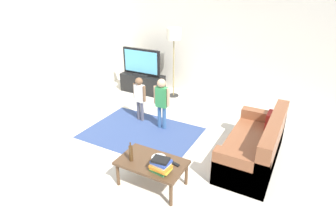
% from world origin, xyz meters
% --- Properties ---
extents(ground, '(7.80, 7.80, 0.00)m').
position_xyz_m(ground, '(0.00, 0.00, 0.00)').
color(ground, beige).
extents(wall_back, '(6.00, 0.12, 2.70)m').
position_xyz_m(wall_back, '(0.00, 3.00, 1.35)').
color(wall_back, silver).
rests_on(wall_back, ground).
extents(wall_left, '(0.12, 6.00, 2.70)m').
position_xyz_m(wall_left, '(-3.00, 0.00, 1.35)').
color(wall_left, silver).
rests_on(wall_left, ground).
extents(area_rug, '(2.20, 1.60, 0.01)m').
position_xyz_m(area_rug, '(-0.50, 0.39, 0.00)').
color(area_rug, '#33477A').
rests_on(area_rug, ground).
extents(tv_stand, '(1.20, 0.44, 0.50)m').
position_xyz_m(tv_stand, '(-1.70, 2.30, 0.24)').
color(tv_stand, black).
rests_on(tv_stand, ground).
extents(tv, '(1.10, 0.28, 0.71)m').
position_xyz_m(tv, '(-1.70, 2.28, 0.85)').
color(tv, black).
rests_on(tv, tv_stand).
extents(couch, '(0.80, 1.80, 0.86)m').
position_xyz_m(couch, '(1.75, 0.49, 0.29)').
color(couch, brown).
rests_on(couch, ground).
extents(floor_lamp, '(0.36, 0.36, 1.78)m').
position_xyz_m(floor_lamp, '(-0.83, 2.45, 1.54)').
color(floor_lamp, '#262626').
rests_on(floor_lamp, ground).
extents(child_near_tv, '(0.33, 0.16, 0.99)m').
position_xyz_m(child_near_tv, '(-0.84, 0.87, 0.59)').
color(child_near_tv, '#4C4C59').
rests_on(child_near_tv, ground).
extents(child_center, '(0.36, 0.17, 1.08)m').
position_xyz_m(child_center, '(-0.24, 0.78, 0.65)').
color(child_center, '#33598C').
rests_on(child_center, ground).
extents(coffee_table, '(1.00, 0.60, 0.42)m').
position_xyz_m(coffee_table, '(0.50, -0.83, 0.37)').
color(coffee_table, '#513823').
rests_on(coffee_table, ground).
extents(book_stack, '(0.30, 0.26, 0.20)m').
position_xyz_m(book_stack, '(0.72, -0.95, 0.52)').
color(book_stack, '#388C4C').
rests_on(book_stack, coffee_table).
extents(bottle, '(0.06, 0.06, 0.31)m').
position_xyz_m(bottle, '(0.22, -0.95, 0.55)').
color(bottle, '#4C3319').
rests_on(bottle, coffee_table).
extents(tv_remote, '(0.18, 0.08, 0.02)m').
position_xyz_m(tv_remote, '(0.82, -0.73, 0.43)').
color(tv_remote, black).
rests_on(tv_remote, coffee_table).
extents(plate, '(0.22, 0.22, 0.02)m').
position_xyz_m(plate, '(0.55, -0.71, 0.43)').
color(plate, white).
rests_on(plate, coffee_table).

